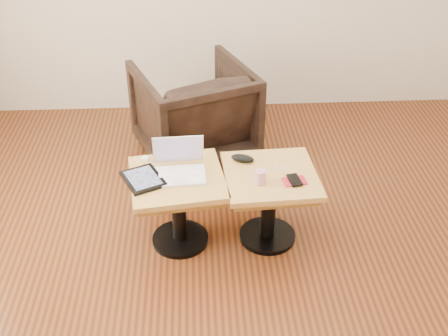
{
  "coord_description": "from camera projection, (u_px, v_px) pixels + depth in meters",
  "views": [
    {
      "loc": [
        -0.34,
        -2.42,
        2.38
      ],
      "look_at": [
        -0.19,
        0.36,
        0.55
      ],
      "focal_mm": 45.0,
      "sensor_mm": 36.0,
      "label": 1
    }
  ],
  "objects": [
    {
      "name": "earbuds_tangle",
      "position": [
        282.0,
        168.0,
        3.4
      ],
      "size": [
        0.06,
        0.04,
        0.01
      ],
      "color": "white",
      "rests_on": "side_table_right"
    },
    {
      "name": "phone_on_sleeve",
      "position": [
        294.0,
        180.0,
        3.29
      ],
      "size": [
        0.15,
        0.13,
        0.02
      ],
      "rotation": [
        0.0,
        0.0,
        0.17
      ],
      "color": "#98040A",
      "rests_on": "side_table_right"
    },
    {
      "name": "striped_cup",
      "position": [
        260.0,
        177.0,
        3.26
      ],
      "size": [
        0.07,
        0.07,
        0.09
      ],
      "primitive_type": "cylinder",
      "rotation": [
        0.0,
        0.0,
        -0.09
      ],
      "color": "#BB2E63",
      "rests_on": "side_table_right"
    },
    {
      "name": "charging_adapter",
      "position": [
        145.0,
        159.0,
        3.48
      ],
      "size": [
        0.05,
        0.05,
        0.03
      ],
      "primitive_type": "cube",
      "rotation": [
        0.0,
        0.0,
        -0.28
      ],
      "color": "white",
      "rests_on": "side_table_left"
    },
    {
      "name": "tablet",
      "position": [
        143.0,
        179.0,
        3.3
      ],
      "size": [
        0.3,
        0.33,
        0.02
      ],
      "rotation": [
        0.0,
        0.0,
        0.44
      ],
      "color": "black",
      "rests_on": "side_table_left"
    },
    {
      "name": "laptop",
      "position": [
        179.0,
        167.0,
        3.35
      ],
      "size": [
        0.32,
        0.27,
        0.22
      ],
      "rotation": [
        0.0,
        0.0,
        0.05
      ],
      "color": "white",
      "rests_on": "side_table_left"
    },
    {
      "name": "side_table_left",
      "position": [
        178.0,
        193.0,
        3.41
      ],
      "size": [
        0.62,
        0.62,
        0.5
      ],
      "rotation": [
        0.0,
        0.0,
        0.14
      ],
      "color": "black",
      "rests_on": "ground"
    },
    {
      "name": "side_table_right",
      "position": [
        270.0,
        190.0,
        3.44
      ],
      "size": [
        0.58,
        0.58,
        0.5
      ],
      "rotation": [
        0.0,
        0.0,
        0.05
      ],
      "color": "black",
      "rests_on": "ground"
    },
    {
      "name": "glasses_case",
      "position": [
        243.0,
        158.0,
        3.47
      ],
      "size": [
        0.16,
        0.11,
        0.05
      ],
      "primitive_type": "ellipsoid",
      "rotation": [
        0.0,
        0.0,
        -0.36
      ],
      "color": "black",
      "rests_on": "side_table_right"
    },
    {
      "name": "room_shell",
      "position": [
        269.0,
        65.0,
        2.6
      ],
      "size": [
        4.52,
        4.52,
        2.71
      ],
      "color": "#3F1B11",
      "rests_on": "ground"
    },
    {
      "name": "armchair",
      "position": [
        194.0,
        112.0,
        4.29
      ],
      "size": [
        1.04,
        1.06,
        0.75
      ],
      "primitive_type": "imported",
      "rotation": [
        0.0,
        0.0,
        3.51
      ],
      "color": "black",
      "rests_on": "ground"
    }
  ]
}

